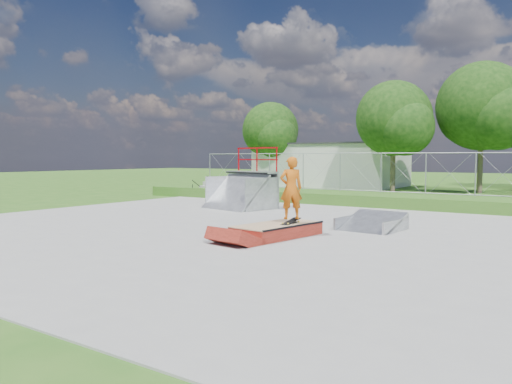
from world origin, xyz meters
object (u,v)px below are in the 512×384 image
quarter_pipe (239,178)px  skater (291,191)px  grind_box (277,231)px  flat_bank_ramp (371,223)px

quarter_pipe → skater: size_ratio=1.53×
skater → quarter_pipe: bearing=-86.1°
skater → grind_box: bearing=5.9°
flat_bank_ramp → skater: size_ratio=1.01×
quarter_pipe → grind_box: bearing=-33.7°
grind_box → flat_bank_ramp: flat_bank_ramp is taller
quarter_pipe → flat_bank_ramp: bearing=-9.9°
grind_box → skater: (0.25, 0.29, 1.04)m
flat_bank_ramp → skater: 2.81m
grind_box → quarter_pipe: bearing=142.5°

